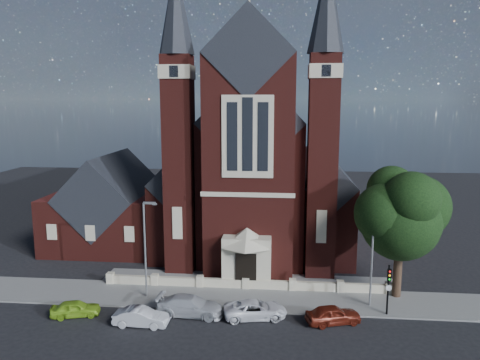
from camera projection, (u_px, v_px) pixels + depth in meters
The scene contains 15 objects.
ground at pixel (252, 257), 48.58m from camera, with size 120.00×120.00×0.00m, color black.
pavement_strip at pixel (244, 299), 38.28m from camera, with size 60.00×5.00×0.12m, color slate.
forecourt_paving at pixel (248, 280), 42.20m from camera, with size 26.00×3.00×0.14m, color slate.
forecourt_wall at pixel (246, 289), 40.24m from camera, with size 24.00×0.40×0.90m, color #BFB697.
church at pixel (257, 168), 54.97m from camera, with size 20.01×34.90×29.20m.
parish_hall at pixel (112, 209), 52.30m from camera, with size 12.00×12.20×10.24m.
street_tree at pixel (403, 216), 37.12m from camera, with size 6.40×6.60×10.70m.
street_lamp_left at pixel (146, 244), 37.73m from camera, with size 1.16×0.22×8.09m.
street_lamp_right at pixel (373, 251), 36.08m from camera, with size 1.16×0.22×8.09m.
traffic_signal at pixel (389, 284), 34.79m from camera, with size 0.28×0.42×4.00m.
car_lime_van at pixel (76, 308), 35.13m from camera, with size 1.45×3.59×1.22m, color #86BA25.
car_silver_a at pixel (141, 317), 33.65m from camera, with size 1.38×3.95×1.30m, color silver.
car_silver_b at pixel (190, 306), 35.27m from camera, with size 2.09×5.14×1.49m, color #B8BCC1.
car_white_suv at pixel (255, 309), 34.87m from camera, with size 2.17×4.71×1.31m, color white.
car_dark_red at pixel (333, 315), 33.97m from camera, with size 1.62×4.02×1.37m, color maroon.
Camera 1 is at (3.03, -31.43, 16.13)m, focal length 35.00 mm.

